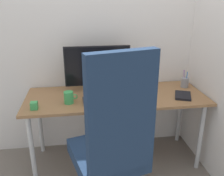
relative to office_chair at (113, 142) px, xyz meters
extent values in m
plane|color=slate|center=(0.13, 0.68, -0.65)|extent=(8.00, 8.00, 0.00)
cube|color=white|center=(0.13, 1.03, 0.75)|extent=(3.10, 0.04, 2.80)
cube|color=#996B42|center=(0.13, 0.68, 0.05)|extent=(1.67, 0.64, 0.02)
cylinder|color=silver|center=(-0.64, 0.43, -0.31)|extent=(0.04, 0.04, 0.69)
cylinder|color=silver|center=(0.90, 0.43, -0.31)|extent=(0.04, 0.04, 0.69)
cylinder|color=silver|center=(-0.64, 0.93, -0.31)|extent=(0.04, 0.04, 0.69)
cylinder|color=silver|center=(0.90, 0.93, -0.31)|extent=(0.04, 0.04, 0.69)
cube|color=navy|center=(-0.03, 0.11, -0.18)|extent=(0.60, 0.60, 0.11)
cube|color=navy|center=(0.04, -0.13, 0.26)|extent=(0.44, 0.18, 0.78)
cube|color=black|center=(-0.03, 0.81, 0.06)|extent=(0.17, 0.14, 0.01)
cube|color=black|center=(-0.03, 0.82, 0.10)|extent=(0.04, 0.02, 0.07)
cube|color=black|center=(-0.03, 0.82, 0.31)|extent=(0.62, 0.02, 0.38)
cube|color=black|center=(-0.03, 0.80, 0.31)|extent=(0.60, 0.01, 0.36)
cube|color=#333338|center=(0.04, 0.56, 0.07)|extent=(0.46, 0.19, 0.02)
cube|color=#333338|center=(0.04, 0.56, 0.08)|extent=(0.42, 0.15, 0.00)
ellipsoid|color=black|center=(0.37, 0.57, 0.08)|extent=(0.07, 0.11, 0.04)
cylinder|color=gray|center=(0.86, 0.81, 0.11)|extent=(0.08, 0.08, 0.10)
cylinder|color=silver|center=(0.85, 0.81, 0.16)|extent=(0.02, 0.01, 0.12)
cylinder|color=silver|center=(0.87, 0.81, 0.16)|extent=(0.02, 0.01, 0.12)
torus|color=#3FAD59|center=(0.86, 0.81, 0.12)|extent=(0.03, 0.03, 0.01)
cylinder|color=purple|center=(0.85, 0.82, 0.16)|extent=(0.02, 0.01, 0.15)
cylinder|color=#337FD8|center=(0.88, 0.81, 0.15)|extent=(0.01, 0.01, 0.13)
cube|color=black|center=(0.74, 0.56, 0.07)|extent=(0.21, 0.24, 0.02)
cylinder|color=#3FAD59|center=(-0.30, 0.56, 0.11)|extent=(0.08, 0.08, 0.11)
torus|color=#3FAD59|center=(-0.25, 0.56, 0.12)|extent=(0.05, 0.01, 0.05)
cube|color=#3FAD59|center=(-0.58, 0.48, 0.09)|extent=(0.06, 0.06, 0.06)
camera|label=1|loc=(-0.20, -1.41, 0.93)|focal=38.96mm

